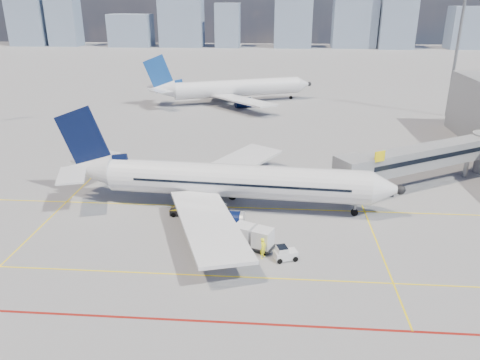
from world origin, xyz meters
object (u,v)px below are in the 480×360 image
object	(u,v)px
cargo_dolly	(253,237)
ramp_worker	(263,248)
baggage_tug	(285,253)
main_aircraft	(223,181)
belt_loader	(188,211)
second_aircraft	(231,89)

from	to	relation	value
cargo_dolly	ramp_worker	bearing A→B (deg)	-37.12
baggage_tug	ramp_worker	distance (m)	1.99
baggage_tug	ramp_worker	size ratio (longest dim) A/B	1.15
main_aircraft	baggage_tug	world-z (taller)	main_aircraft
main_aircraft	belt_loader	xyz separation A→B (m)	(-3.54, -2.31, -2.68)
baggage_tug	cargo_dolly	world-z (taller)	cargo_dolly
baggage_tug	belt_loader	world-z (taller)	belt_loader
cargo_dolly	belt_loader	world-z (taller)	cargo_dolly
main_aircraft	belt_loader	size ratio (longest dim) A/B	7.45
belt_loader	main_aircraft	bearing A→B (deg)	34.42
baggage_tug	cargo_dolly	size ratio (longest dim) A/B	0.53
cargo_dolly	main_aircraft	bearing A→B (deg)	136.55
second_aircraft	ramp_worker	xyz separation A→B (m)	(9.24, -66.37, -2.23)
second_aircraft	baggage_tug	distance (m)	67.60
ramp_worker	main_aircraft	bearing A→B (deg)	48.48
second_aircraft	belt_loader	distance (m)	58.18
main_aircraft	second_aircraft	distance (m)	55.97
belt_loader	cargo_dolly	bearing A→B (deg)	-40.27
main_aircraft	baggage_tug	size ratio (longest dim) A/B	16.85
baggage_tug	belt_loader	size ratio (longest dim) A/B	0.44
main_aircraft	baggage_tug	distance (m)	13.02
belt_loader	second_aircraft	bearing A→B (deg)	92.14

